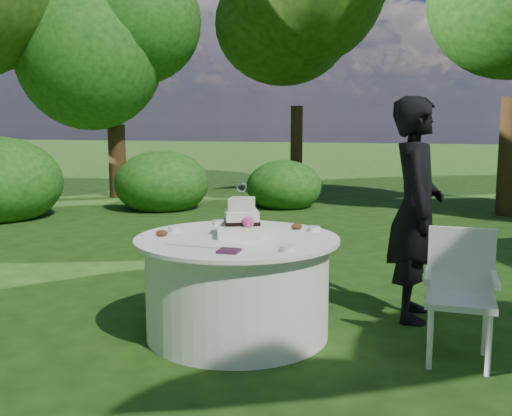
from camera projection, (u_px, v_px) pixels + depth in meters
The scene contains 9 objects.
ground at pixel (238, 334), 4.67m from camera, with size 80.00×80.00×0.00m, color #18330E.
napkins at pixel (229, 251), 4.03m from camera, with size 0.14×0.14×0.02m, color #421C36.
feather_plume at pixel (197, 246), 4.22m from camera, with size 0.48×0.07×0.01m, color silver.
guest at pixel (416, 209), 4.93m from camera, with size 0.67×0.44×1.85m, color black.
table at pixel (237, 286), 4.61m from camera, with size 1.56×1.56×0.77m.
cake at pixel (242, 222), 4.54m from camera, with size 0.37×0.37×0.43m.
chair at pixel (460, 285), 4.14m from camera, with size 0.48×0.47×0.91m.
votives at pixel (247, 231), 4.68m from camera, with size 1.17×0.96×0.04m.
petal_cups at pixel (231, 230), 4.73m from camera, with size 1.03×0.66×0.05m.
Camera 1 is at (1.36, -4.27, 1.65)m, focal length 42.00 mm.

